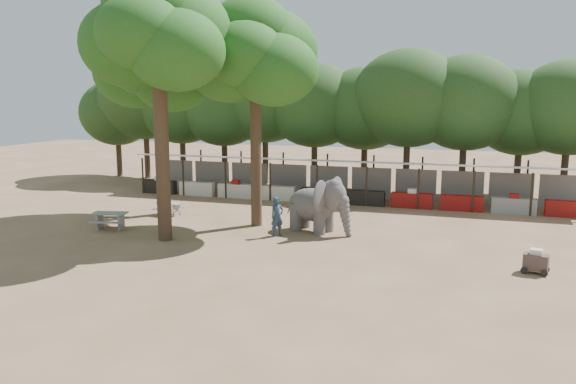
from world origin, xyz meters
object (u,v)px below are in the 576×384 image
(yard_tree_left, at_px, (157,65))
(elephant, at_px, (319,205))
(picnic_table_far, at_px, (170,207))
(cart_front, at_px, (536,261))
(handler, at_px, (277,217))
(yard_tree_center, at_px, (157,34))
(yard_tree_back, at_px, (254,55))
(picnic_table_near, at_px, (110,218))

(yard_tree_left, bearing_deg, elephant, -9.67)
(picnic_table_far, distance_m, cart_front, 18.92)
(elephant, distance_m, cart_front, 10.12)
(handler, distance_m, picnic_table_far, 7.69)
(elephant, relative_size, picnic_table_far, 2.38)
(handler, distance_m, cart_front, 11.29)
(yard_tree_left, height_order, cart_front, yard_tree_left)
(yard_tree_left, distance_m, yard_tree_center, 5.92)
(yard_tree_back, bearing_deg, yard_tree_center, -126.86)
(yard_tree_center, height_order, picnic_table_far, yard_tree_center)
(yard_tree_back, bearing_deg, cart_front, -19.00)
(handler, height_order, picnic_table_far, handler)
(elephant, bearing_deg, yard_tree_center, -134.68)
(yard_tree_left, bearing_deg, picnic_table_near, -97.53)
(yard_tree_left, bearing_deg, cart_front, -16.06)
(yard_tree_center, bearing_deg, picnic_table_far, 116.58)
(picnic_table_far, bearing_deg, yard_tree_center, -56.91)
(handler, height_order, picnic_table_near, handler)
(yard_tree_center, bearing_deg, elephant, 27.35)
(elephant, xyz_separation_m, handler, (-1.68, -1.38, -0.41))
(handler, distance_m, picnic_table_near, 8.48)
(yard_tree_center, xyz_separation_m, picnic_table_far, (-2.34, 4.69, -8.75))
(yard_tree_back, height_order, picnic_table_far, yard_tree_back)
(picnic_table_near, bearing_deg, picnic_table_far, 59.93)
(yard_tree_left, relative_size, yard_tree_back, 0.97)
(yard_tree_left, relative_size, elephant, 3.04)
(picnic_table_far, xyz_separation_m, cart_front, (18.21, -5.12, 0.00))
(elephant, height_order, picnic_table_near, elephant)
(elephant, bearing_deg, cart_front, -4.21)
(yard_tree_center, distance_m, handler, 9.79)
(picnic_table_near, bearing_deg, cart_front, -16.42)
(picnic_table_far, bearing_deg, picnic_table_near, -101.01)
(elephant, height_order, handler, elephant)
(yard_tree_back, bearing_deg, handler, -47.24)
(yard_tree_back, distance_m, cart_front, 15.83)
(yard_tree_center, distance_m, picnic_table_near, 9.40)
(yard_tree_left, bearing_deg, picnic_table_far, -25.66)
(yard_tree_center, height_order, elephant, yard_tree_center)
(elephant, bearing_deg, picnic_table_far, -170.42)
(yard_tree_back, distance_m, handler, 8.08)
(cart_front, bearing_deg, yard_tree_center, -168.16)
(yard_tree_left, bearing_deg, yard_tree_center, -59.04)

